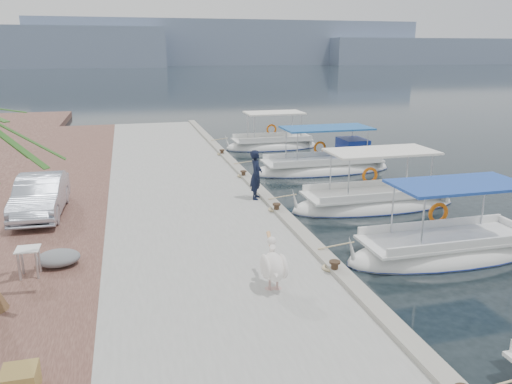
{
  "coord_description": "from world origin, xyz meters",
  "views": [
    {
      "loc": [
        -5.12,
        -14.08,
        5.86
      ],
      "look_at": [
        -1.0,
        1.81,
        1.2
      ],
      "focal_mm": 35.0,
      "sensor_mm": 36.0,
      "label": 1
    }
  ],
  "objects_px": {
    "fishing_caique_b": "(447,252)",
    "fishing_caique_d": "(324,168)",
    "fishing_caique_c": "(374,204)",
    "fishing_caique_e": "(272,146)",
    "fisherman": "(256,175)",
    "parked_car": "(40,196)",
    "pelican": "(273,265)"
  },
  "relations": [
    {
      "from": "fishing_caique_b",
      "to": "fishing_caique_d",
      "type": "bearing_deg",
      "value": 87.09
    },
    {
      "from": "fishing_caique_c",
      "to": "fishing_caique_d",
      "type": "xyz_separation_m",
      "value": [
        0.36,
        6.07,
        0.06
      ]
    },
    {
      "from": "pelican",
      "to": "fishing_caique_e",
      "type": "bearing_deg",
      "value": 73.84
    },
    {
      "from": "fishing_caique_e",
      "to": "parked_car",
      "type": "distance_m",
      "value": 16.82
    },
    {
      "from": "fishing_caique_e",
      "to": "pelican",
      "type": "relative_size",
      "value": 3.93
    },
    {
      "from": "parked_car",
      "to": "fishing_caique_b",
      "type": "bearing_deg",
      "value": -23.88
    },
    {
      "from": "fishing_caique_c",
      "to": "parked_car",
      "type": "height_order",
      "value": "fishing_caique_c"
    },
    {
      "from": "fishing_caique_c",
      "to": "fishing_caique_d",
      "type": "bearing_deg",
      "value": 86.58
    },
    {
      "from": "fishing_caique_e",
      "to": "pelican",
      "type": "distance_m",
      "value": 20.14
    },
    {
      "from": "fishing_caique_c",
      "to": "fishing_caique_d",
      "type": "distance_m",
      "value": 6.08
    },
    {
      "from": "fishing_caique_d",
      "to": "fishing_caique_c",
      "type": "bearing_deg",
      "value": -93.42
    },
    {
      "from": "pelican",
      "to": "parked_car",
      "type": "relative_size",
      "value": 0.37
    },
    {
      "from": "fishing_caique_e",
      "to": "fisherman",
      "type": "distance_m",
      "value": 12.82
    },
    {
      "from": "fishing_caique_b",
      "to": "pelican",
      "type": "relative_size",
      "value": 4.25
    },
    {
      "from": "fishing_caique_b",
      "to": "pelican",
      "type": "xyz_separation_m",
      "value": [
        -5.84,
        -1.67,
        0.97
      ]
    },
    {
      "from": "fishing_caique_c",
      "to": "fishing_caique_e",
      "type": "relative_size",
      "value": 1.15
    },
    {
      "from": "pelican",
      "to": "fisherman",
      "type": "distance_m",
      "value": 7.4
    },
    {
      "from": "fishing_caique_d",
      "to": "parked_car",
      "type": "bearing_deg",
      "value": -156.32
    },
    {
      "from": "pelican",
      "to": "fishing_caique_b",
      "type": "bearing_deg",
      "value": 15.93
    },
    {
      "from": "fishing_caique_b",
      "to": "fisherman",
      "type": "xyz_separation_m",
      "value": [
        -4.37,
        5.58,
        1.3
      ]
    },
    {
      "from": "fisherman",
      "to": "parked_car",
      "type": "distance_m",
      "value": 7.51
    },
    {
      "from": "pelican",
      "to": "parked_car",
      "type": "xyz_separation_m",
      "value": [
        -6.04,
        7.21,
        0.07
      ]
    },
    {
      "from": "fishing_caique_b",
      "to": "fishing_caique_d",
      "type": "distance_m",
      "value": 11.01
    },
    {
      "from": "fishing_caique_e",
      "to": "fisherman",
      "type": "height_order",
      "value": "fisherman"
    },
    {
      "from": "pelican",
      "to": "fisherman",
      "type": "relative_size",
      "value": 0.81
    },
    {
      "from": "fishing_caique_b",
      "to": "fishing_caique_c",
      "type": "xyz_separation_m",
      "value": [
        0.2,
        4.93,
        -0.0
      ]
    },
    {
      "from": "fishing_caique_c",
      "to": "fishing_caique_b",
      "type": "bearing_deg",
      "value": -92.27
    },
    {
      "from": "fishing_caique_e",
      "to": "fisherman",
      "type": "relative_size",
      "value": 3.18
    },
    {
      "from": "fishing_caique_c",
      "to": "fisherman",
      "type": "relative_size",
      "value": 3.65
    },
    {
      "from": "fishing_caique_b",
      "to": "fishing_caique_d",
      "type": "xyz_separation_m",
      "value": [
        0.56,
        11.0,
        0.06
      ]
    },
    {
      "from": "fishing_caique_e",
      "to": "fishing_caique_d",
      "type": "bearing_deg",
      "value": -83.17
    },
    {
      "from": "fishing_caique_d",
      "to": "parked_car",
      "type": "relative_size",
      "value": 1.79
    }
  ]
}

